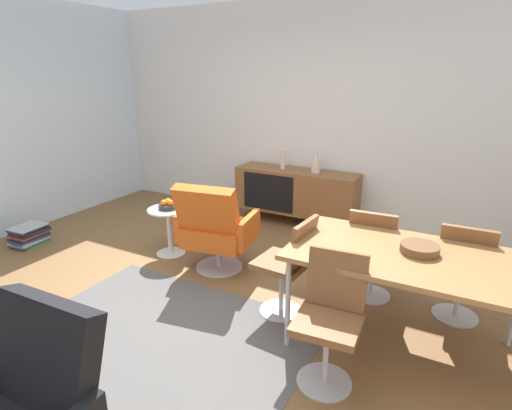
{
  "coord_description": "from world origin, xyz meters",
  "views": [
    {
      "loc": [
        1.77,
        -2.45,
        1.93
      ],
      "look_at": [
        0.26,
        0.34,
        0.89
      ],
      "focal_mm": 28.55,
      "sensor_mm": 36.0,
      "label": 1
    }
  ],
  "objects_px": {
    "vase_cobalt": "(316,165)",
    "magazine_stack": "(29,235)",
    "lounge_chair_red": "(215,227)",
    "side_table_round": "(169,226)",
    "sideboard": "(296,191)",
    "dining_chair_near_window": "(289,263)",
    "wooden_bowl_on_table": "(420,249)",
    "vase_sculptural_dark": "(283,159)",
    "dining_chair_back_left": "(373,250)",
    "dining_table": "(408,260)",
    "fruit_bowl": "(168,205)",
    "dining_chair_back_right": "(463,268)",
    "dining_chair_front_left": "(330,315)"
  },
  "relations": [
    {
      "from": "sideboard",
      "to": "dining_table",
      "type": "xyz_separation_m",
      "value": [
        1.68,
        -2.02,
        0.26
      ]
    },
    {
      "from": "dining_chair_near_window",
      "to": "vase_cobalt",
      "type": "bearing_deg",
      "value": 104.79
    },
    {
      "from": "vase_cobalt",
      "to": "magazine_stack",
      "type": "xyz_separation_m",
      "value": [
        -2.72,
        -2.13,
        -0.7
      ]
    },
    {
      "from": "fruit_bowl",
      "to": "dining_chair_back_right",
      "type": "bearing_deg",
      "value": 1.61
    },
    {
      "from": "wooden_bowl_on_table",
      "to": "dining_chair_front_left",
      "type": "distance_m",
      "value": 0.8
    },
    {
      "from": "side_table_round",
      "to": "vase_sculptural_dark",
      "type": "bearing_deg",
      "value": 67.11
    },
    {
      "from": "dining_chair_back_left",
      "to": "lounge_chair_red",
      "type": "height_order",
      "value": "lounge_chair_red"
    },
    {
      "from": "fruit_bowl",
      "to": "magazine_stack",
      "type": "bearing_deg",
      "value": -159.9
    },
    {
      "from": "wooden_bowl_on_table",
      "to": "dining_chair_back_left",
      "type": "distance_m",
      "value": 0.71
    },
    {
      "from": "dining_chair_back_right",
      "to": "dining_chair_front_left",
      "type": "bearing_deg",
      "value": -122.23
    },
    {
      "from": "wooden_bowl_on_table",
      "to": "lounge_chair_red",
      "type": "xyz_separation_m",
      "value": [
        -1.9,
        0.31,
        -0.3
      ]
    },
    {
      "from": "lounge_chair_red",
      "to": "side_table_round",
      "type": "bearing_deg",
      "value": 170.96
    },
    {
      "from": "dining_table",
      "to": "dining_chair_near_window",
      "type": "distance_m",
      "value": 0.92
    },
    {
      "from": "dining_chair_back_left",
      "to": "lounge_chair_red",
      "type": "distance_m",
      "value": 1.51
    },
    {
      "from": "wooden_bowl_on_table",
      "to": "magazine_stack",
      "type": "height_order",
      "value": "wooden_bowl_on_table"
    },
    {
      "from": "dining_chair_back_left",
      "to": "fruit_bowl",
      "type": "height_order",
      "value": "dining_chair_back_left"
    },
    {
      "from": "dining_table",
      "to": "magazine_stack",
      "type": "distance_m",
      "value": 4.18
    },
    {
      "from": "vase_cobalt",
      "to": "side_table_round",
      "type": "height_order",
      "value": "vase_cobalt"
    },
    {
      "from": "sideboard",
      "to": "vase_sculptural_dark",
      "type": "height_order",
      "value": "vase_sculptural_dark"
    },
    {
      "from": "dining_table",
      "to": "dining_chair_back_right",
      "type": "xyz_separation_m",
      "value": [
        0.35,
        0.56,
        -0.23
      ]
    },
    {
      "from": "dining_chair_back_right",
      "to": "fruit_bowl",
      "type": "xyz_separation_m",
      "value": [
        -2.88,
        -0.08,
        0.09
      ]
    },
    {
      "from": "dining_chair_back_right",
      "to": "lounge_chair_red",
      "type": "height_order",
      "value": "lounge_chair_red"
    },
    {
      "from": "dining_chair_front_left",
      "to": "dining_chair_back_left",
      "type": "relative_size",
      "value": 1.0
    },
    {
      "from": "sideboard",
      "to": "magazine_stack",
      "type": "bearing_deg",
      "value": -139.12
    },
    {
      "from": "vase_sculptural_dark",
      "to": "dining_chair_front_left",
      "type": "height_order",
      "value": "vase_sculptural_dark"
    },
    {
      "from": "vase_cobalt",
      "to": "wooden_bowl_on_table",
      "type": "relative_size",
      "value": 1.09
    },
    {
      "from": "dining_chair_back_right",
      "to": "dining_table",
      "type": "bearing_deg",
      "value": -122.08
    },
    {
      "from": "dining_table",
      "to": "lounge_chair_red",
      "type": "bearing_deg",
      "value": 168.69
    },
    {
      "from": "vase_cobalt",
      "to": "vase_sculptural_dark",
      "type": "distance_m",
      "value": 0.46
    },
    {
      "from": "wooden_bowl_on_table",
      "to": "fruit_bowl",
      "type": "bearing_deg",
      "value": 170.75
    },
    {
      "from": "vase_sculptural_dark",
      "to": "dining_chair_front_left",
      "type": "distance_m",
      "value": 3.02
    },
    {
      "from": "vase_cobalt",
      "to": "sideboard",
      "type": "bearing_deg",
      "value": -179.58
    },
    {
      "from": "lounge_chair_red",
      "to": "side_table_round",
      "type": "xyz_separation_m",
      "value": [
        -0.68,
        0.11,
        -0.15
      ]
    },
    {
      "from": "vase_sculptural_dark",
      "to": "wooden_bowl_on_table",
      "type": "relative_size",
      "value": 0.95
    },
    {
      "from": "fruit_bowl",
      "to": "magazine_stack",
      "type": "relative_size",
      "value": 0.49
    },
    {
      "from": "wooden_bowl_on_table",
      "to": "dining_chair_front_left",
      "type": "xyz_separation_m",
      "value": [
        -0.41,
        -0.62,
        -0.3
      ]
    },
    {
      "from": "dining_chair_back_right",
      "to": "lounge_chair_red",
      "type": "distance_m",
      "value": 2.2
    },
    {
      "from": "lounge_chair_red",
      "to": "fruit_bowl",
      "type": "bearing_deg",
      "value": 170.94
    },
    {
      "from": "dining_chair_back_left",
      "to": "vase_cobalt",
      "type": "bearing_deg",
      "value": 126.41
    },
    {
      "from": "sideboard",
      "to": "dining_chair_near_window",
      "type": "distance_m",
      "value": 2.17
    },
    {
      "from": "vase_sculptural_dark",
      "to": "dining_chair_near_window",
      "type": "bearing_deg",
      "value": -63.95
    },
    {
      "from": "vase_sculptural_dark",
      "to": "dining_chair_near_window",
      "type": "distance_m",
      "value": 2.28
    },
    {
      "from": "vase_cobalt",
      "to": "dining_chair_back_right",
      "type": "relative_size",
      "value": 0.33
    },
    {
      "from": "vase_cobalt",
      "to": "dining_chair_front_left",
      "type": "relative_size",
      "value": 0.33
    },
    {
      "from": "sideboard",
      "to": "dining_chair_front_left",
      "type": "height_order",
      "value": "dining_chair_front_left"
    },
    {
      "from": "vase_sculptural_dark",
      "to": "lounge_chair_red",
      "type": "relative_size",
      "value": 0.26
    },
    {
      "from": "lounge_chair_red",
      "to": "dining_table",
      "type": "bearing_deg",
      "value": -11.31
    },
    {
      "from": "vase_cobalt",
      "to": "dining_table",
      "type": "distance_m",
      "value": 2.47
    },
    {
      "from": "dining_chair_back_left",
      "to": "dining_chair_near_window",
      "type": "bearing_deg",
      "value": -133.86
    },
    {
      "from": "vase_cobalt",
      "to": "fruit_bowl",
      "type": "bearing_deg",
      "value": -125.67
    }
  ]
}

